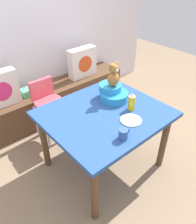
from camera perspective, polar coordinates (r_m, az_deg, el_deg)
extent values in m
plane|color=#8C7256|center=(2.69, 1.43, -13.04)|extent=(8.00, 8.00, 0.00)
cube|color=silver|center=(3.18, -18.36, 20.66)|extent=(4.40, 0.10, 2.60)
cube|color=brown|center=(3.36, -13.08, 2.20)|extent=(2.60, 0.44, 0.46)
cube|color=white|center=(2.95, -23.70, 5.29)|extent=(0.44, 0.14, 0.44)
cylinder|color=#E02D72|center=(2.89, -23.19, 4.77)|extent=(0.24, 0.01, 0.24)
cube|color=white|center=(3.45, -4.02, 12.43)|extent=(0.44, 0.14, 0.44)
cylinder|color=#D84C1E|center=(3.40, -3.25, 12.07)|extent=(0.24, 0.01, 0.24)
cube|color=#53C181|center=(3.15, -17.19, 4.97)|extent=(0.20, 0.14, 0.09)
cube|color=#264C8C|center=(2.21, 1.70, -0.49)|extent=(1.16, 1.02, 0.04)
cylinder|color=brown|center=(2.02, -0.88, -19.97)|extent=(0.07, 0.07, 0.70)
cylinder|color=brown|center=(2.55, 16.39, -7.24)|extent=(0.07, 0.07, 0.70)
cylinder|color=brown|center=(2.51, -13.51, -7.38)|extent=(0.07, 0.07, 0.70)
cylinder|color=brown|center=(2.95, 3.11, 0.90)|extent=(0.07, 0.07, 0.70)
cylinder|color=#D84C59|center=(2.80, -12.39, 1.95)|extent=(0.34, 0.34, 0.10)
cube|color=#D84C59|center=(2.83, -14.22, 5.82)|extent=(0.30, 0.05, 0.24)
cube|color=white|center=(2.63, -10.60, 1.52)|extent=(0.30, 0.20, 0.02)
cylinder|color=silver|center=(2.82, -12.68, -5.04)|extent=(0.03, 0.03, 0.46)
cylinder|color=silver|center=(2.92, -7.97, -2.79)|extent=(0.03, 0.03, 0.46)
cylinder|color=silver|center=(3.02, -15.35, -2.38)|extent=(0.03, 0.03, 0.46)
cylinder|color=silver|center=(3.12, -10.86, -0.37)|extent=(0.03, 0.03, 0.46)
cylinder|color=#298CCD|center=(2.38, 4.08, 4.08)|extent=(0.30, 0.30, 0.09)
cylinder|color=#298CCD|center=(2.37, 3.14, 6.31)|extent=(0.24, 0.24, 0.07)
ellipsoid|color=#A86C31|center=(2.30, 3.92, 8.34)|extent=(0.13, 0.11, 0.15)
sphere|color=#A86C31|center=(2.25, 4.04, 11.02)|extent=(0.10, 0.10, 0.10)
sphere|color=beige|center=(2.22, 4.81, 10.49)|extent=(0.04, 0.04, 0.04)
sphere|color=#A86C31|center=(2.21, 3.37, 11.66)|extent=(0.04, 0.04, 0.04)
sphere|color=#A86C31|center=(2.26, 4.78, 12.13)|extent=(0.04, 0.04, 0.04)
cylinder|color=gold|center=(2.22, 8.54, 2.29)|extent=(0.07, 0.07, 0.15)
cone|color=white|center=(2.18, 8.75, 4.34)|extent=(0.06, 0.06, 0.03)
cylinder|color=#335999|center=(1.88, 6.42, -5.63)|extent=(0.08, 0.08, 0.09)
torus|color=#335999|center=(1.91, 7.52, -4.84)|extent=(0.06, 0.01, 0.06)
cylinder|color=white|center=(2.11, 8.37, -2.09)|extent=(0.20, 0.20, 0.01)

